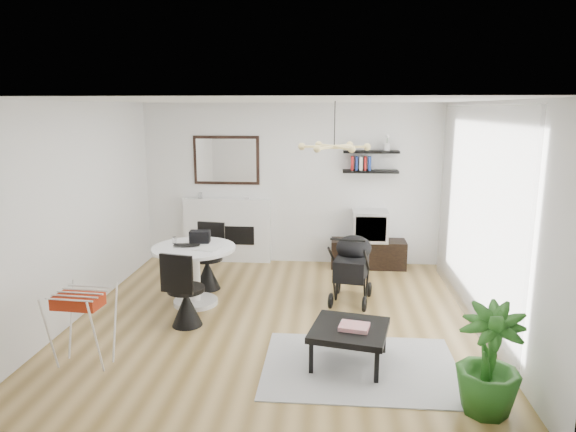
# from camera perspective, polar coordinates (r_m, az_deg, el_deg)

# --- Properties ---
(floor) EXTENTS (5.00, 5.00, 0.00)m
(floor) POSITION_cam_1_polar(r_m,az_deg,el_deg) (6.63, -1.36, -11.33)
(floor) COLOR brown
(floor) RESTS_ON ground
(ceiling) EXTENTS (5.00, 5.00, 0.00)m
(ceiling) POSITION_cam_1_polar(r_m,az_deg,el_deg) (6.09, -1.49, 12.70)
(ceiling) COLOR white
(ceiling) RESTS_ON wall_back
(wall_back) EXTENTS (5.00, 0.00, 5.00)m
(wall_back) POSITION_cam_1_polar(r_m,az_deg,el_deg) (8.67, 0.38, 3.54)
(wall_back) COLOR white
(wall_back) RESTS_ON floor
(wall_left) EXTENTS (0.00, 5.00, 5.00)m
(wall_left) POSITION_cam_1_polar(r_m,az_deg,el_deg) (6.95, -22.38, 0.51)
(wall_left) COLOR white
(wall_left) RESTS_ON floor
(wall_right) EXTENTS (0.00, 5.00, 5.00)m
(wall_right) POSITION_cam_1_polar(r_m,az_deg,el_deg) (6.45, 21.24, -0.22)
(wall_right) COLOR white
(wall_right) RESTS_ON floor
(sheer_curtain) EXTENTS (0.04, 3.60, 2.60)m
(sheer_curtain) POSITION_cam_1_polar(r_m,az_deg,el_deg) (6.61, 19.93, 0.15)
(sheer_curtain) COLOR white
(sheer_curtain) RESTS_ON wall_right
(fireplace) EXTENTS (1.50, 0.17, 2.16)m
(fireplace) POSITION_cam_1_polar(r_m,az_deg,el_deg) (8.87, -6.77, -0.72)
(fireplace) COLOR white
(fireplace) RESTS_ON floor
(shelf_lower) EXTENTS (0.90, 0.25, 0.04)m
(shelf_lower) POSITION_cam_1_polar(r_m,az_deg,el_deg) (8.51, 9.15, 4.92)
(shelf_lower) COLOR black
(shelf_lower) RESTS_ON wall_back
(shelf_upper) EXTENTS (0.90, 0.25, 0.04)m
(shelf_upper) POSITION_cam_1_polar(r_m,az_deg,el_deg) (8.48, 9.22, 7.07)
(shelf_upper) COLOR black
(shelf_upper) RESTS_ON wall_back
(pendant_lamp) EXTENTS (0.90, 0.90, 0.10)m
(pendant_lamp) POSITION_cam_1_polar(r_m,az_deg,el_deg) (6.37, 5.17, 7.68)
(pendant_lamp) COLOR #D1BA6D
(pendant_lamp) RESTS_ON ceiling
(tv_console) EXTENTS (1.23, 0.43, 0.46)m
(tv_console) POSITION_cam_1_polar(r_m,az_deg,el_deg) (8.69, 8.89, -4.16)
(tv_console) COLOR black
(tv_console) RESTS_ON floor
(crt_tv) EXTENTS (0.58, 0.50, 0.50)m
(crt_tv) POSITION_cam_1_polar(r_m,az_deg,el_deg) (8.57, 9.08, -1.07)
(crt_tv) COLOR silver
(crt_tv) RESTS_ON tv_console
(dining_table) EXTENTS (1.11, 1.11, 0.81)m
(dining_table) POSITION_cam_1_polar(r_m,az_deg,el_deg) (7.02, -10.36, -5.54)
(dining_table) COLOR white
(dining_table) RESTS_ON floor
(laptop) EXTENTS (0.38, 0.27, 0.03)m
(laptop) POSITION_cam_1_polar(r_m,az_deg,el_deg) (6.92, -11.23, -3.33)
(laptop) COLOR black
(laptop) RESTS_ON dining_table
(black_bag) EXTENTS (0.28, 0.18, 0.16)m
(black_bag) POSITION_cam_1_polar(r_m,az_deg,el_deg) (7.13, -9.76, -2.27)
(black_bag) COLOR black
(black_bag) RESTS_ON dining_table
(newspaper) EXTENTS (0.36, 0.32, 0.01)m
(newspaper) POSITION_cam_1_polar(r_m,az_deg,el_deg) (6.81, -9.02, -3.59)
(newspaper) COLOR silver
(newspaper) RESTS_ON dining_table
(drinking_glass) EXTENTS (0.05, 0.05, 0.09)m
(drinking_glass) POSITION_cam_1_polar(r_m,az_deg,el_deg) (7.16, -12.51, -2.63)
(drinking_glass) COLOR white
(drinking_glass) RESTS_ON dining_table
(chair_far) EXTENTS (0.47, 0.48, 0.96)m
(chair_far) POSITION_cam_1_polar(r_m,az_deg,el_deg) (7.66, -8.91, -5.78)
(chair_far) COLOR black
(chair_far) RESTS_ON floor
(chair_near) EXTENTS (0.48, 0.49, 0.96)m
(chair_near) POSITION_cam_1_polar(r_m,az_deg,el_deg) (6.44, -11.30, -9.40)
(chair_near) COLOR black
(chair_near) RESTS_ON floor
(drying_rack) EXTENTS (0.57, 0.54, 0.81)m
(drying_rack) POSITION_cam_1_polar(r_m,az_deg,el_deg) (5.77, -21.84, -11.33)
(drying_rack) COLOR white
(drying_rack) RESTS_ON floor
(stroller) EXTENTS (0.64, 0.87, 1.00)m
(stroller) POSITION_cam_1_polar(r_m,az_deg,el_deg) (7.14, 7.10, -6.01)
(stroller) COLOR black
(stroller) RESTS_ON floor
(rug) EXTENTS (1.99, 1.44, 0.01)m
(rug) POSITION_cam_1_polar(r_m,az_deg,el_deg) (5.55, 8.03, -16.27)
(rug) COLOR #9F9F9F
(rug) RESTS_ON floor
(coffee_table) EXTENTS (0.90, 0.90, 0.39)m
(coffee_table) POSITION_cam_1_polar(r_m,az_deg,el_deg) (5.47, 6.84, -12.58)
(coffee_table) COLOR black
(coffee_table) RESTS_ON rug
(magazines) EXTENTS (0.34, 0.29, 0.04)m
(magazines) POSITION_cam_1_polar(r_m,az_deg,el_deg) (5.41, 7.37, -12.11)
(magazines) COLOR #CC3341
(magazines) RESTS_ON coffee_table
(potted_plant) EXTENTS (0.69, 0.69, 0.98)m
(potted_plant) POSITION_cam_1_polar(r_m,az_deg,el_deg) (4.90, 21.42, -14.69)
(potted_plant) COLOR #215718
(potted_plant) RESTS_ON floor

